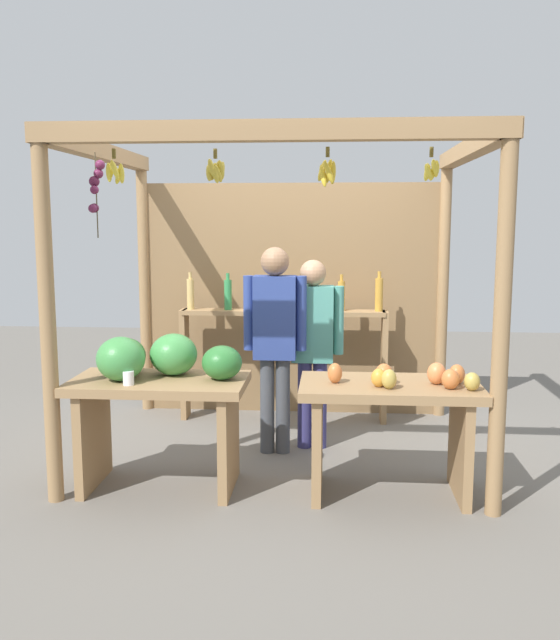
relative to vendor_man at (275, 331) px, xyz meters
name	(u,v)px	position (x,y,z in m)	size (l,w,h in m)	color
ground_plane	(282,449)	(0.05, 0.06, -0.95)	(12.00, 12.00, 0.00)	slate
market_stall	(286,268)	(0.05, 0.54, 0.45)	(2.88, 2.30, 2.36)	#99754C
fruit_counter_left	(158,385)	(-0.72, -0.73, -0.25)	(1.16, 0.67, 1.04)	#99754C
fruit_counter_right	(392,412)	(0.83, -0.77, -0.40)	(1.16, 0.64, 0.89)	#99754C
bottle_shelf_unit	(284,334)	(0.00, 0.89, -0.17)	(1.84, 0.22, 1.36)	#99754C
vendor_man	(275,331)	(0.00, 0.00, 0.00)	(0.48, 0.22, 1.59)	#43474F
vendor_woman	(313,338)	(0.28, 0.14, -0.07)	(0.48, 0.20, 1.49)	navy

